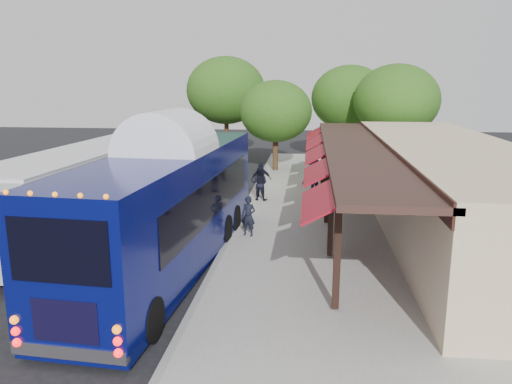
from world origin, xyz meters
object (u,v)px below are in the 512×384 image
at_px(ped_a, 248,216).
at_px(ped_b, 260,183).
at_px(ped_c, 261,180).
at_px(ped_d, 314,178).
at_px(sign_board, 339,229).
at_px(coach_bus, 169,202).
at_px(city_bus, 94,186).

relative_size(ped_a, ped_b, 0.92).
relative_size(ped_c, ped_d, 0.92).
xyz_separation_m(ped_a, sign_board, (3.36, -1.38, 0.02)).
bearing_deg(ped_c, ped_d, 175.63).
distance_m(ped_d, sign_board, 8.45).
xyz_separation_m(ped_c, ped_d, (2.70, 0.42, 0.07)).
bearing_deg(ped_a, coach_bus, -111.64).
bearing_deg(ped_b, ped_c, -77.13).
relative_size(city_bus, ped_a, 8.34).
bearing_deg(ped_d, ped_a, 56.22).
height_order(coach_bus, sign_board, coach_bus).
distance_m(coach_bus, city_bus, 5.26).
xyz_separation_m(ped_c, sign_board, (3.51, -7.99, -0.09)).
bearing_deg(ped_a, sign_board, -7.92).
xyz_separation_m(ped_b, ped_d, (2.70, 1.20, 0.11)).
bearing_deg(ped_b, city_bus, 54.97).
bearing_deg(ped_a, ped_b, 105.99).
distance_m(coach_bus, ped_c, 9.92).
bearing_deg(ped_d, ped_b, 10.09).
distance_m(city_bus, ped_a, 6.33).
relative_size(coach_bus, ped_c, 7.27).
bearing_deg(city_bus, ped_c, 49.50).
bearing_deg(coach_bus, ped_a, 58.12).
height_order(city_bus, sign_board, city_bus).
bearing_deg(coach_bus, city_bus, 144.64).
relative_size(coach_bus, sign_board, 11.01).
bearing_deg(city_bus, sign_board, -6.45).
bearing_deg(ped_c, ped_a, 78.12).
height_order(city_bus, ped_a, city_bus).
relative_size(coach_bus, ped_a, 8.29).
bearing_deg(city_bus, ped_d, 40.96).
bearing_deg(ped_d, ped_c, -5.05).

